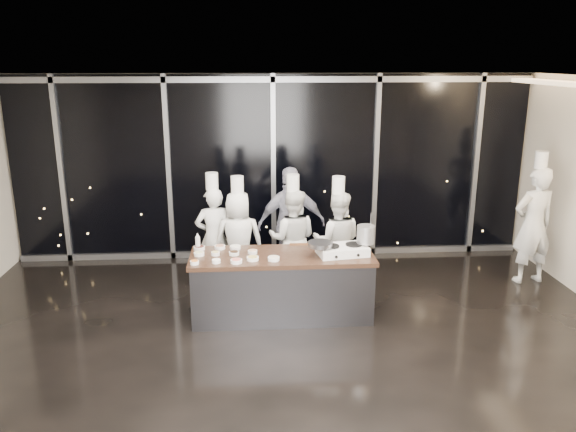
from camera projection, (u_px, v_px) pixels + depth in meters
name	position (u px, v px, depth m)	size (l,w,h in m)	color
ground	(286.00, 348.00, 6.91)	(9.00, 9.00, 0.00)	black
room_shell	(302.00, 168.00, 6.31)	(9.02, 7.02, 3.21)	beige
window_wall	(273.00, 168.00, 9.77)	(8.90, 0.11, 3.20)	black
demo_counter	(282.00, 285.00, 7.65)	(2.46, 0.86, 0.90)	#36353A
stove	(342.00, 250.00, 7.51)	(0.71, 0.50, 0.14)	white
frying_pan	(320.00, 244.00, 7.42)	(0.60, 0.38, 0.06)	gray
stock_pot	(366.00, 234.00, 7.53)	(0.24, 0.24, 0.24)	#AEAEB0
prep_bowls	(230.00, 254.00, 7.47)	(1.16, 0.72, 0.05)	white
squeeze_bottle	(198.00, 242.00, 7.70)	(0.07, 0.07, 0.24)	silver
chef_far_left	(214.00, 236.00, 8.63)	(0.63, 0.48, 1.79)	white
chef_left	(239.00, 240.00, 8.52)	(0.77, 0.52, 1.76)	white
chef_center	(293.00, 238.00, 8.58)	(0.85, 0.71, 1.78)	white
guest	(291.00, 225.00, 8.80)	(1.12, 0.56, 1.84)	black
chef_right	(337.00, 241.00, 8.47)	(0.83, 0.69, 1.77)	white
chef_side	(533.00, 224.00, 8.73)	(0.74, 0.55, 2.09)	white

